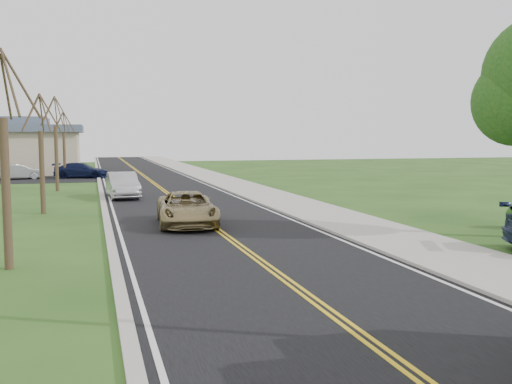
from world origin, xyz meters
name	(u,v)px	position (x,y,z in m)	size (l,w,h in m)	color
road	(152,182)	(0.00, 40.00, 0.01)	(8.00, 120.00, 0.01)	black
curb_right	(202,180)	(4.15, 40.00, 0.06)	(0.30, 120.00, 0.12)	#9E998E
sidewalk_right	(223,180)	(5.90, 40.00, 0.05)	(3.20, 120.00, 0.10)	#9E998E
curb_left	(100,183)	(-4.15, 40.00, 0.05)	(0.30, 120.00, 0.10)	#9E998E
bare_tree_a	(5,175)	(-7.00, 10.00, 2.63)	(1.93, 2.26, 6.08)	#38281C
bare_tree_b	(42,162)	(-7.00, 22.00, 2.48)	(1.83, 2.14, 5.73)	#38281C
bare_tree_c	(56,150)	(-7.00, 34.00, 2.78)	(2.04, 2.39, 6.42)	#38281C
bare_tree_d	(64,150)	(-7.00, 46.00, 2.55)	(1.88, 2.20, 5.91)	#38281C
suv_champagne	(187,209)	(-0.96, 16.46, 0.70)	(2.33, 5.04, 1.40)	#948254
sedan_silver	(123,185)	(-2.95, 28.25, 0.77)	(1.63, 4.69, 1.54)	silver
lot_car_silver	(18,172)	(-10.86, 46.03, 0.67)	(1.41, 4.04, 1.33)	#9D9EA2
lot_car_navy	(81,170)	(-5.62, 46.33, 0.69)	(1.93, 4.74, 1.38)	black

